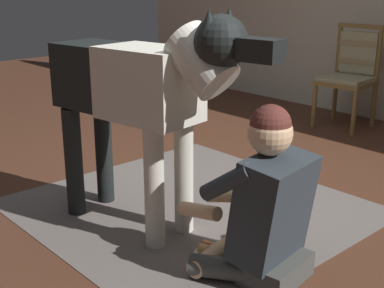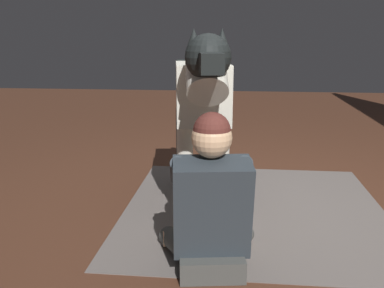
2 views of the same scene
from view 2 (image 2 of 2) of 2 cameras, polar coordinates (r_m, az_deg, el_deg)
The scene contains 5 objects.
ground_plane at distance 3.21m, azimuth 10.56°, elevation -8.70°, with size 13.72×13.72×0.00m, color #502E1F.
area_rug at distance 3.21m, azimuth 8.23°, elevation -8.50°, with size 1.95×1.88×0.01m, color #675F5A.
person_sitting_on_floor at distance 2.32m, azimuth 2.50°, elevation -8.17°, with size 0.67×0.57×0.87m.
large_dog at distance 2.97m, azimuth 1.26°, elevation 6.24°, with size 1.62×0.47×1.28m.
hot_dog_on_plate at distance 2.70m, azimuth 1.92°, elevation -12.49°, with size 0.25×0.25×0.06m.
Camera 2 is at (2.95, -0.28, 1.24)m, focal length 40.14 mm.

